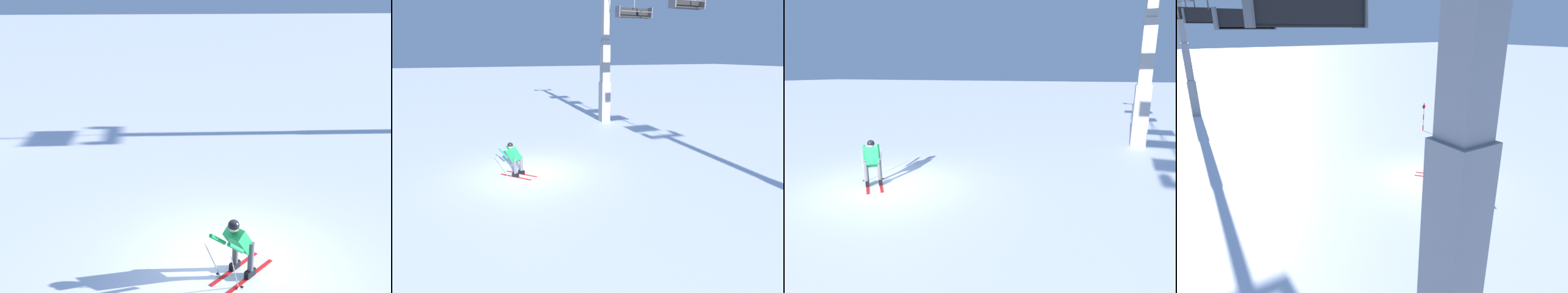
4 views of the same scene
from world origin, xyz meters
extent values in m
plane|color=white|center=(0.00, 0.00, 0.00)|extent=(260.00, 260.00, 0.00)
cube|color=red|center=(0.24, -0.64, 0.01)|extent=(1.28, 1.13, 0.01)
cube|color=black|center=(0.24, -0.64, 0.09)|extent=(0.28, 0.27, 0.16)
cylinder|color=#4C4C51|center=(0.24, -0.64, 0.50)|extent=(0.13, 0.13, 0.66)
cube|color=red|center=(-0.03, -0.33, 0.01)|extent=(1.28, 1.13, 0.01)
cube|color=black|center=(-0.03, -0.33, 0.09)|extent=(0.28, 0.27, 0.16)
cylinder|color=#4C4C51|center=(-0.03, -0.33, 0.50)|extent=(0.13, 0.13, 0.66)
cube|color=green|center=(-0.03, -0.61, 0.91)|extent=(0.71, 0.69, 0.65)
sphere|color=beige|center=(-0.17, -0.73, 1.29)|extent=(0.22, 0.22, 0.22)
sphere|color=black|center=(-0.17, -0.73, 1.32)|extent=(0.24, 0.24, 0.24)
cylinder|color=green|center=(-0.18, -1.04, 1.00)|extent=(0.43, 0.39, 0.44)
cylinder|color=gray|center=(-0.18, -1.10, 0.42)|extent=(0.30, 0.42, 1.13)
cylinder|color=black|center=(-0.02, -1.02, 0.05)|extent=(0.07, 0.07, 0.01)
cylinder|color=green|center=(-0.48, -0.70, 1.00)|extent=(0.43, 0.39, 0.44)
cylinder|color=gray|center=(-0.55, -0.69, 0.42)|extent=(0.46, 0.24, 1.13)
cylinder|color=black|center=(-0.44, -0.54, 0.05)|extent=(0.07, 0.07, 0.01)
cube|color=gray|center=(-9.41, 8.04, 1.52)|extent=(0.70, 0.70, 3.03)
cube|color=gray|center=(-9.41, 8.04, 4.55)|extent=(0.58, 0.58, 3.03)
camera|label=1|loc=(-1.72, -8.11, 5.69)|focal=39.09mm
camera|label=2|loc=(13.61, -2.79, 5.07)|focal=30.26mm
camera|label=3|loc=(8.16, 6.38, 3.61)|focal=29.57mm
camera|label=4|loc=(-11.84, 10.78, 7.23)|focal=31.33mm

